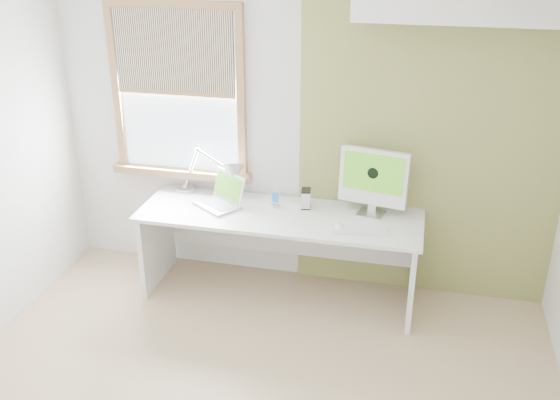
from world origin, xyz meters
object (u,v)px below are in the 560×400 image
(desk, at_px, (281,233))
(laptop, at_px, (222,197))
(imac, at_px, (374,178))
(desk_lamp, at_px, (224,175))
(external_drive, at_px, (306,199))

(desk, distance_m, laptop, 0.55)
(imac, bearing_deg, desk, -170.64)
(desk_lamp, bearing_deg, external_drive, -1.21)
(laptop, relative_size, imac, 0.84)
(desk_lamp, bearing_deg, imac, -0.25)
(laptop, bearing_deg, external_drive, 8.62)
(desk_lamp, height_order, imac, imac)
(desk_lamp, distance_m, external_drive, 0.69)
(desk, relative_size, external_drive, 14.60)
(desk, height_order, imac, imac)
(external_drive, xyz_separation_m, imac, (0.52, 0.01, 0.22))
(imac, bearing_deg, laptop, -174.70)
(desk_lamp, bearing_deg, desk, -13.34)
(desk_lamp, height_order, external_drive, desk_lamp)
(laptop, height_order, external_drive, laptop)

